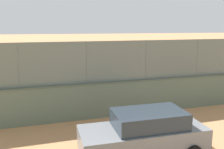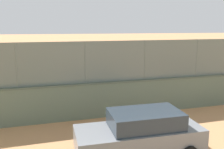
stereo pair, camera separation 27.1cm
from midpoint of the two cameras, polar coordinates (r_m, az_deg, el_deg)
name	(u,v)px [view 2 (the right image)]	position (r m, az deg, el deg)	size (l,w,h in m)	color
ground_plane	(108,78)	(22.10, -0.53, -0.81)	(260.00, 260.00, 0.00)	tan
perimeter_wall	(194,91)	(14.85, 19.21, -3.77)	(25.71, 1.44, 1.84)	slate
fence_panel_on_wall	(197,58)	(14.49, 19.71, 3.69)	(25.25, 1.08, 2.06)	slate
player_baseline_waiting	(102,68)	(22.13, -2.11, 1.47)	(1.19, 0.69, 1.47)	navy
player_foreground_swinging	(62,74)	(19.27, -11.18, 0.08)	(0.72, 1.25, 1.62)	navy
sports_ball	(93,83)	(20.09, -4.05, -1.88)	(0.12, 0.12, 0.12)	white
parked_car_grey	(140,133)	(9.01, 7.54, -13.45)	(4.51, 1.95, 1.67)	slate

